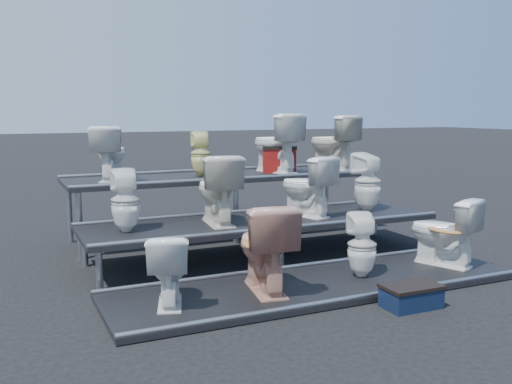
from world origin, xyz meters
name	(u,v)px	position (x,y,z in m)	size (l,w,h in m)	color
ground	(262,258)	(0.00, 0.00, 0.00)	(80.00, 80.00, 0.00)	black
tier_front	(319,285)	(0.00, -1.30, 0.03)	(4.20, 1.20, 0.06)	black
tier_mid	(262,239)	(0.00, 0.00, 0.23)	(4.20, 1.20, 0.46)	black
tier_back	(223,206)	(0.00, 1.30, 0.43)	(4.20, 1.20, 0.86)	black
toilet_0	(168,269)	(-1.52, -1.30, 0.38)	(0.36, 0.62, 0.64)	white
toilet_1	(265,247)	(-0.59, -1.30, 0.48)	(0.47, 0.83, 0.84)	tan
toilet_2	(362,245)	(0.50, -1.30, 0.39)	(0.29, 0.30, 0.65)	white
toilet_3	(443,231)	(1.57, -1.30, 0.43)	(0.42, 0.73, 0.75)	white
toilet_4	(125,201)	(-1.61, 0.00, 0.80)	(0.30, 0.31, 0.67)	white
toilet_5	(217,189)	(-0.57, 0.00, 0.86)	(0.44, 0.78, 0.79)	beige
toilet_6	(306,186)	(0.59, 0.00, 0.83)	(0.41, 0.72, 0.74)	white
toilet_7	(368,182)	(1.49, 0.00, 0.83)	(0.34, 0.34, 0.75)	white
toilet_8	(110,153)	(-1.52, 1.30, 1.21)	(0.39, 0.68, 0.69)	white
toilet_9	(201,154)	(-0.31, 1.30, 1.16)	(0.27, 0.28, 0.60)	#E9E192
toilet_10	(275,143)	(0.82, 1.30, 1.28)	(0.47, 0.82, 0.83)	white
toilet_11	(332,142)	(1.77, 1.30, 1.26)	(0.45, 0.79, 0.81)	beige
red_crate	(279,161)	(0.88, 1.31, 1.02)	(0.46, 0.37, 0.33)	maroon
step_stool	(411,298)	(0.46, -2.12, 0.09)	(0.50, 0.30, 0.18)	black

